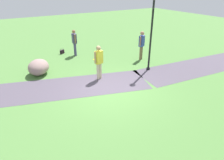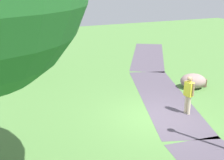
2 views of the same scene
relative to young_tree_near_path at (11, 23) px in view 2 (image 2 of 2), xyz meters
The scene contains 7 objects.
ground_plane 9.82m from the young_tree_near_path, 147.86° to the right, with size 48.00×48.00×0.00m, color #4F7C3C.
footpath_segment_mid 9.32m from the young_tree_near_path, 133.94° to the right, with size 8.29×4.43×0.01m.
footpath_segment_far 10.06m from the young_tree_near_path, 82.78° to the right, with size 8.03×5.88×0.01m.
young_tree_near_path is the anchor object (origin of this frame).
lawn_boulder 10.46m from the young_tree_near_path, 123.61° to the right, with size 1.48×1.62×0.78m.
passerby_on_path 10.43m from the young_tree_near_path, 141.86° to the right, with size 0.51×0.32×1.69m.
backpack_by_boulder 11.10m from the young_tree_near_path, 121.72° to the right, with size 0.35×0.34×0.40m.
Camera 2 is at (-9.45, 5.89, 5.56)m, focal length 46.83 mm.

